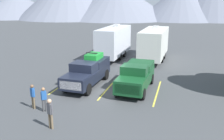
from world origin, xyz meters
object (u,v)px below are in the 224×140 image
Objects in this scene: camper_trailer_b at (154,43)px; person_a at (44,98)px; pickup_truck_a at (88,71)px; pickup_truck_b at (136,76)px; camper_trailer_a at (114,41)px; person_b at (33,95)px; person_c at (50,112)px.

camper_trailer_b reaches higher than person_a.
pickup_truck_a is 3.69× the size of person_a.
pickup_truck_b reaches higher than person_a.
camper_trailer_a is 0.98× the size of camper_trailer_b.
camper_trailer_b is (0.16, 10.25, 0.94)m from pickup_truck_b.
camper_trailer_b is at bearing 3.89° from camper_trailer_a.
person_a is at bearing -107.38° from camper_trailer_b.
camper_trailer_a is 4.70m from camper_trailer_b.
person_b is (-1.70, -5.41, -0.22)m from pickup_truck_a.
pickup_truck_b is at bearing 65.78° from person_c.
person_c is at bearing -101.16° from camper_trailer_b.
person_c reaches higher than person_a.
camper_trailer_b is at bearing 78.84° from person_c.
pickup_truck_b is 3.11× the size of person_c.
pickup_truck_b reaches higher than person_c.
pickup_truck_a is at bearing 95.25° from person_c.
camper_trailer_a is 4.98× the size of person_c.
pickup_truck_b is 8.10m from person_c.
camper_trailer_b is 16.61m from person_a.
pickup_truck_a is at bearing 179.46° from pickup_truck_b.
person_b is at bearing -110.55° from camper_trailer_b.
person_c reaches higher than person_b.
camper_trailer_a is at bearing 94.00° from person_c.
pickup_truck_a is at bearing -86.94° from camper_trailer_a.
camper_trailer_b is at bearing 72.62° from person_a.
person_b is (-5.86, -15.62, -1.09)m from camper_trailer_b.
person_c is (0.68, -7.42, -0.17)m from pickup_truck_a.
pickup_truck_b is (4.01, -0.04, -0.08)m from pickup_truck_a.
person_c is at bearing -84.75° from pickup_truck_a.
camper_trailer_a reaches higher than camper_trailer_b.
camper_trailer_a is 17.40m from person_c.
camper_trailer_b is 5.10× the size of person_c.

